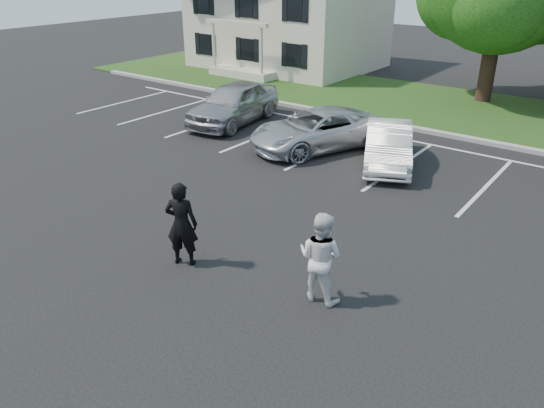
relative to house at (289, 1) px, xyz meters
The scene contains 10 objects.
ground_plane 24.14m from the house, 56.94° to the right, with size 90.00×90.00×0.00m, color black.
curb 15.71m from the house, 31.52° to the right, with size 40.00×0.30×0.15m, color gray.
grass_strip 14.11m from the house, 17.00° to the right, with size 44.00×8.00×0.08m, color #1B3F0F.
stall_lines 18.53m from the house, 37.43° to the right, with size 34.00×5.36×0.01m.
house is the anchor object (origin of this frame).
man_black_suit 23.78m from the house, 60.31° to the right, with size 0.71×0.47×1.95m, color black.
man_white_shirt 24.94m from the house, 53.22° to the right, with size 0.92×0.72×1.90m, color silver.
car_silver_west 13.01m from the house, 64.79° to the right, with size 1.95×4.86×1.65m, color #A2A2A6.
car_silver_minivan 15.91m from the house, 50.85° to the right, with size 2.29×4.98×1.38m, color #B3B7BC.
car_white_sedan 17.74m from the house, 43.89° to the right, with size 1.43×4.09×1.35m, color silver.
Camera 1 is at (6.42, -7.55, 6.27)m, focal length 35.00 mm.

